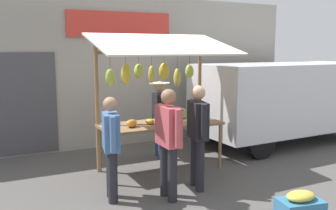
{
  "coord_description": "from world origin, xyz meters",
  "views": [
    {
      "loc": [
        2.91,
        6.13,
        2.21
      ],
      "look_at": [
        0.0,
        0.3,
        1.25
      ],
      "focal_mm": 40.62,
      "sensor_mm": 36.0,
      "label": 1
    }
  ],
  "objects": [
    {
      "name": "ground_plane",
      "position": [
        0.0,
        0.0,
        0.0
      ],
      "size": [
        40.0,
        40.0,
        0.0
      ],
      "primitive_type": "plane",
      "color": "#514F4C"
    },
    {
      "name": "street_backdrop",
      "position": [
        0.05,
        -2.2,
        1.7
      ],
      "size": [
        9.0,
        0.3,
        3.4
      ],
      "color": "#9E998E",
      "rests_on": "ground"
    },
    {
      "name": "market_stall",
      "position": [
        0.0,
        -0.05,
        1.55
      ],
      "size": [
        2.5,
        1.46,
        2.5
      ],
      "color": "olive",
      "rests_on": "ground"
    },
    {
      "name": "vendor_with_sunhat",
      "position": [
        -0.34,
        -0.75,
        0.92
      ],
      "size": [
        0.41,
        0.67,
        1.58
      ],
      "rotation": [
        0.0,
        0.0,
        1.38
      ],
      "color": "navy",
      "rests_on": "ground"
    },
    {
      "name": "shopper_in_striped_shirt",
      "position": [
        0.49,
        1.29,
        0.95
      ],
      "size": [
        0.23,
        0.7,
        1.64
      ],
      "rotation": [
        0.0,
        0.0,
        -1.59
      ],
      "color": "#232328",
      "rests_on": "ground"
    },
    {
      "name": "shopper_with_ponytail",
      "position": [
        1.25,
        0.96,
        0.88
      ],
      "size": [
        0.31,
        0.66,
        1.54
      ],
      "rotation": [
        0.0,
        0.0,
        -1.78
      ],
      "color": "#232328",
      "rests_on": "ground"
    },
    {
      "name": "shopper_in_grey_tee",
      "position": [
        -0.12,
        1.11,
        0.96
      ],
      "size": [
        0.33,
        0.69,
        1.66
      ],
      "rotation": [
        0.0,
        0.0,
        -1.81
      ],
      "color": "#232328",
      "rests_on": "ground"
    },
    {
      "name": "parked_van",
      "position": [
        -3.44,
        -0.62,
        1.12
      ],
      "size": [
        4.46,
        2.01,
        1.88
      ],
      "rotation": [
        0.0,
        0.0,
        0.04
      ],
      "color": "silver",
      "rests_on": "ground"
    },
    {
      "name": "produce_crate_near",
      "position": [
        -0.61,
        2.81,
        0.21
      ],
      "size": [
        0.6,
        0.45,
        0.45
      ],
      "color": "teal",
      "rests_on": "ground"
    }
  ]
}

